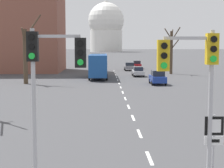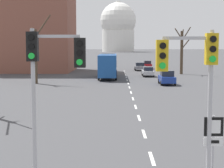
% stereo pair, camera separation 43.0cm
% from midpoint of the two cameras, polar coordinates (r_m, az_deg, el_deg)
% --- Properties ---
extents(lane_stripe_1, '(0.16, 2.00, 0.01)m').
position_cam_midpoint_polar(lane_stripe_1, '(16.62, 6.85, -11.19)').
color(lane_stripe_1, silver).
rests_on(lane_stripe_1, ground_plane).
extents(lane_stripe_2, '(0.16, 2.00, 0.01)m').
position_cam_midpoint_polar(lane_stripe_2, '(20.94, 5.50, -7.56)').
color(lane_stripe_2, silver).
rests_on(lane_stripe_2, ground_plane).
extents(lane_stripe_3, '(0.16, 2.00, 0.01)m').
position_cam_midpoint_polar(lane_stripe_3, '(25.33, 4.64, -5.17)').
color(lane_stripe_3, silver).
rests_on(lane_stripe_3, ground_plane).
extents(lane_stripe_4, '(0.16, 2.00, 0.01)m').
position_cam_midpoint_polar(lane_stripe_4, '(29.74, 4.03, -3.49)').
color(lane_stripe_4, silver).
rests_on(lane_stripe_4, ground_plane).
extents(lane_stripe_5, '(0.16, 2.00, 0.01)m').
position_cam_midpoint_polar(lane_stripe_5, '(34.18, 3.58, -2.25)').
color(lane_stripe_5, silver).
rests_on(lane_stripe_5, ground_plane).
extents(lane_stripe_6, '(0.16, 2.00, 0.01)m').
position_cam_midpoint_polar(lane_stripe_6, '(38.64, 3.23, -1.29)').
color(lane_stripe_6, silver).
rests_on(lane_stripe_6, ground_plane).
extents(lane_stripe_7, '(0.16, 2.00, 0.01)m').
position_cam_midpoint_polar(lane_stripe_7, '(43.10, 2.96, -0.53)').
color(lane_stripe_7, silver).
rests_on(lane_stripe_7, ground_plane).
extents(lane_stripe_8, '(0.16, 2.00, 0.01)m').
position_cam_midpoint_polar(lane_stripe_8, '(47.57, 2.74, 0.09)').
color(lane_stripe_8, silver).
rests_on(lane_stripe_8, ground_plane).
extents(lane_stripe_9, '(0.16, 2.00, 0.01)m').
position_cam_midpoint_polar(lane_stripe_9, '(52.05, 2.55, 0.60)').
color(lane_stripe_9, silver).
rests_on(lane_stripe_9, ground_plane).
extents(lane_stripe_10, '(0.16, 2.00, 0.01)m').
position_cam_midpoint_polar(lane_stripe_10, '(56.52, 2.40, 1.03)').
color(lane_stripe_10, silver).
rests_on(lane_stripe_10, ground_plane).
extents(lane_stripe_11, '(0.16, 2.00, 0.01)m').
position_cam_midpoint_polar(lane_stripe_11, '(61.01, 2.27, 1.40)').
color(lane_stripe_11, silver).
rests_on(lane_stripe_11, ground_plane).
extents(lane_stripe_12, '(0.16, 2.00, 0.01)m').
position_cam_midpoint_polar(lane_stripe_12, '(65.49, 2.15, 1.72)').
color(lane_stripe_12, silver).
rests_on(lane_stripe_12, ground_plane).
extents(lane_stripe_13, '(0.16, 2.00, 0.01)m').
position_cam_midpoint_polar(lane_stripe_13, '(69.98, 2.05, 1.99)').
color(lane_stripe_13, silver).
rests_on(lane_stripe_13, ground_plane).
extents(traffic_signal_centre_tall, '(1.86, 0.34, 5.36)m').
position_cam_midpoint_polar(traffic_signal_centre_tall, '(11.79, 13.43, 1.71)').
color(traffic_signal_centre_tall, '#B2B2B7').
rests_on(traffic_signal_centre_tall, ground_plane).
extents(traffic_signal_near_left, '(1.90, 0.34, 5.43)m').
position_cam_midpoint_polar(traffic_signal_near_left, '(12.31, -8.61, 2.24)').
color(traffic_signal_near_left, '#B2B2B7').
rests_on(traffic_signal_near_left, ground_plane).
extents(route_sign_post, '(0.60, 0.08, 2.72)m').
position_cam_midpoint_polar(route_sign_post, '(12.33, 16.14, -8.55)').
color(route_sign_post, '#B2B2B7').
rests_on(route_sign_post, ground_plane).
extents(sedan_near_left, '(1.69, 4.00, 1.67)m').
position_cam_midpoint_polar(sedan_near_left, '(77.04, 5.56, 2.96)').
color(sedan_near_left, maroon).
rests_on(sedan_near_left, ground_plane).
extents(sedan_near_right, '(1.92, 4.20, 1.56)m').
position_cam_midpoint_polar(sedan_near_right, '(71.39, 4.43, 2.70)').
color(sedan_near_right, slate).
rests_on(sedan_near_right, ground_plane).
extents(sedan_mid_centre, '(1.81, 4.05, 1.77)m').
position_cam_midpoint_polar(sedan_mid_centre, '(46.59, 8.62, 0.98)').
color(sedan_mid_centre, navy).
rests_on(sedan_mid_centre, ground_plane).
extents(sedan_far_left, '(1.69, 4.42, 1.50)m').
position_cam_midpoint_polar(sedan_far_left, '(58.37, 5.69, 1.91)').
color(sedan_far_left, '#B7B7BC').
rests_on(sedan_far_left, ground_plane).
extents(city_bus, '(2.66, 10.80, 3.48)m').
position_cam_midpoint_polar(city_bus, '(54.78, -0.41, 3.02)').
color(city_bus, '#19478C').
rests_on(city_bus, ground_plane).
extents(bare_tree_left_near, '(2.42, 1.75, 8.65)m').
position_cam_midpoint_polar(bare_tree_left_near, '(48.10, -11.33, 4.60)').
color(bare_tree_left_near, '#473828').
rests_on(bare_tree_left_near, ground_plane).
extents(bare_tree_right_near, '(2.55, 3.53, 7.76)m').
position_cam_midpoint_polar(bare_tree_right_near, '(63.48, 10.80, 5.08)').
color(bare_tree_right_near, '#473828').
rests_on(bare_tree_right_near, ground_plane).
extents(capitol_dome, '(24.54, 24.54, 34.66)m').
position_cam_midpoint_polar(capitol_dome, '(259.81, 1.00, 8.66)').
color(capitol_dome, silver).
rests_on(capitol_dome, ground_plane).
extents(apartment_block_left, '(18.00, 14.00, 19.29)m').
position_cam_midpoint_polar(apartment_block_left, '(71.83, -13.16, 9.64)').
color(apartment_block_left, brown).
rests_on(apartment_block_left, ground_plane).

